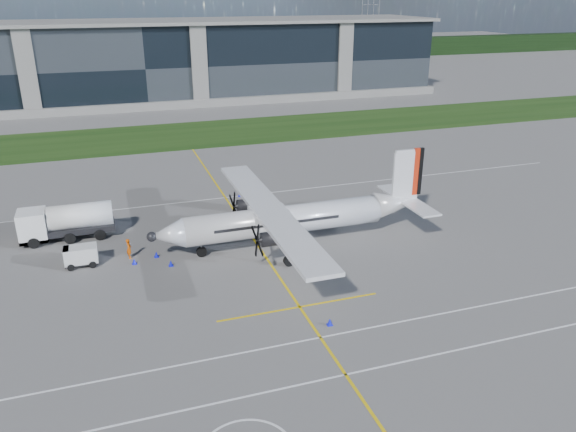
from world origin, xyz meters
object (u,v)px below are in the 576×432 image
object	(u,v)px
baggage_tug	(81,256)
safety_cone_nose_stbd	(156,254)
safety_cone_stbdwing	(240,194)
fuel_tanker_truck	(60,223)
safety_cone_portwing	(330,322)
pylon_east	(371,9)
ground_crew_person	(129,247)
safety_cone_fwd	(134,261)
safety_cone_nose_port	(171,263)
turboprop_aircraft	(294,203)

from	to	relation	value
baggage_tug	safety_cone_nose_stbd	size ratio (longest dim) A/B	5.54
safety_cone_stbdwing	fuel_tanker_truck	bearing A→B (deg)	-161.52
fuel_tanker_truck	baggage_tug	distance (m)	6.35
safety_cone_portwing	baggage_tug	bearing A→B (deg)	137.17
pylon_east	fuel_tanker_truck	bearing A→B (deg)	-125.48
ground_crew_person	safety_cone_portwing	size ratio (longest dim) A/B	3.98
baggage_tug	safety_cone_stbdwing	world-z (taller)	baggage_tug
safety_cone_fwd	safety_cone_nose_stbd	world-z (taller)	same
safety_cone_nose_stbd	safety_cone_portwing	xyz separation A→B (m)	(9.88, -14.27, 0.00)
pylon_east	safety_cone_nose_stbd	bearing A→B (deg)	-122.12
fuel_tanker_truck	safety_cone_nose_port	world-z (taller)	fuel_tanker_truck
turboprop_aircraft	safety_cone_nose_stbd	bearing A→B (deg)	174.67
turboprop_aircraft	baggage_tug	distance (m)	18.18
baggage_tug	safety_cone_fwd	distance (m)	4.26
safety_cone_stbdwing	pylon_east	bearing A→B (deg)	58.67
safety_cone_stbdwing	safety_cone_fwd	xyz separation A→B (m)	(-12.22, -13.21, 0.00)
turboprop_aircraft	baggage_tug	size ratio (longest dim) A/B	9.30
safety_cone_nose_stbd	pylon_east	bearing A→B (deg)	57.88
pylon_east	ground_crew_person	size ratio (longest dim) A/B	15.07
baggage_tug	safety_cone_nose_port	bearing A→B (deg)	-19.55
ground_crew_person	safety_cone_nose_stbd	xyz separation A→B (m)	(2.14, -0.56, -0.75)
safety_cone_fwd	safety_cone_nose_port	distance (m)	3.10
pylon_east	safety_cone_nose_stbd	xyz separation A→B (m)	(-90.74, -144.55, -14.75)
turboprop_aircraft	baggage_tug	world-z (taller)	turboprop_aircraft
safety_cone_nose_stbd	safety_cone_portwing	bearing A→B (deg)	-55.30
safety_cone_stbdwing	safety_cone_nose_port	xyz separation A→B (m)	(-9.41, -14.52, 0.00)
safety_cone_fwd	safety_cone_stbdwing	bearing A→B (deg)	47.24
safety_cone_fwd	fuel_tanker_truck	bearing A→B (deg)	128.91
fuel_tanker_truck	safety_cone_fwd	distance (m)	9.34
pylon_east	safety_cone_stbdwing	xyz separation A→B (m)	(-80.40, -132.08, -14.75)
turboprop_aircraft	safety_cone_fwd	distance (m)	14.27
safety_cone_fwd	safety_cone_portwing	world-z (taller)	same
pylon_east	baggage_tug	distance (m)	174.16
turboprop_aircraft	safety_cone_stbdwing	xyz separation A→B (m)	(-1.58, 13.58, -3.61)
safety_cone_portwing	turboprop_aircraft	bearing A→B (deg)	81.18
baggage_tug	safety_cone_nose_stbd	world-z (taller)	baggage_tug
baggage_tug	ground_crew_person	world-z (taller)	ground_crew_person
fuel_tanker_truck	turboprop_aircraft	bearing A→B (deg)	-21.10
safety_cone_stbdwing	baggage_tug	bearing A→B (deg)	-143.44
baggage_tug	safety_cone_nose_port	world-z (taller)	baggage_tug
ground_crew_person	safety_cone_nose_stbd	world-z (taller)	ground_crew_person
fuel_tanker_truck	safety_cone_stbdwing	distance (m)	19.05
safety_cone_fwd	pylon_east	bearing A→B (deg)	57.48
ground_crew_person	safety_cone_nose_stbd	size ratio (longest dim) A/B	3.98
turboprop_aircraft	safety_cone_nose_port	size ratio (longest dim) A/B	51.52
turboprop_aircraft	safety_cone_nose_stbd	size ratio (longest dim) A/B	51.52
safety_cone_fwd	ground_crew_person	bearing A→B (deg)	101.51
fuel_tanker_truck	safety_cone_nose_port	xyz separation A→B (m)	(8.61, -8.49, -1.35)
safety_cone_nose_stbd	safety_cone_portwing	world-z (taller)	same
ground_crew_person	safety_cone_stbdwing	world-z (taller)	ground_crew_person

